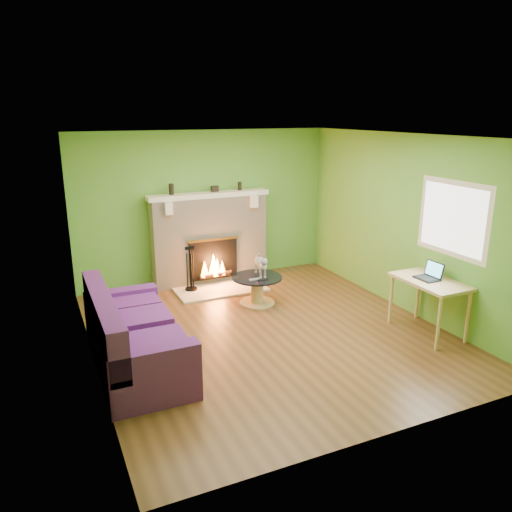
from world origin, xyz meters
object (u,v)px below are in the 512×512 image
(coffee_table, at_px, (257,288))
(cat, at_px, (260,265))
(sofa, at_px, (131,338))
(desk, at_px, (430,287))

(coffee_table, relative_size, cat, 1.43)
(sofa, height_order, coffee_table, sofa)
(sofa, bearing_deg, cat, 29.49)
(coffee_table, relative_size, desk, 0.76)
(coffee_table, height_order, cat, cat)
(sofa, distance_m, desk, 3.88)
(cat, bearing_deg, desk, -42.22)
(desk, xyz_separation_m, cat, (-1.56, 1.97, -0.05))
(sofa, relative_size, coffee_table, 2.65)
(coffee_table, bearing_deg, desk, -49.38)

